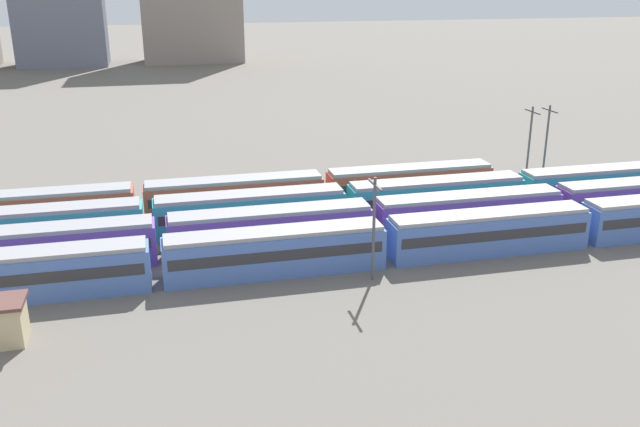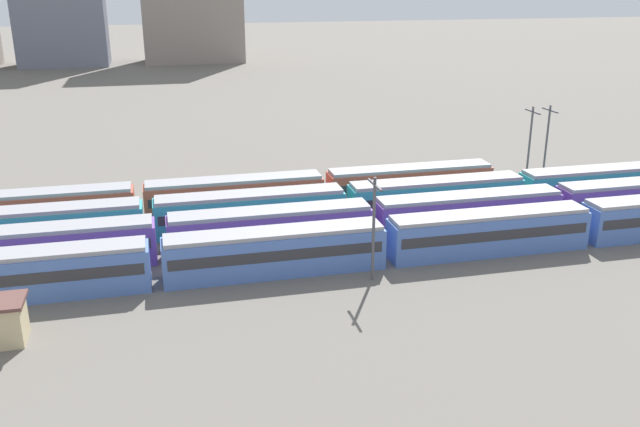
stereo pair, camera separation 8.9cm
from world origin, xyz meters
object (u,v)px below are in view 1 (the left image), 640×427
at_px(train_track_0, 584,223).
at_px(catenary_pole_1, 546,139).
at_px(train_track_2, 521,190).
at_px(train_track_3, 235,195).
at_px(catenary_pole_3, 530,141).
at_px(train_track_1, 557,205).
at_px(catenary_pole_2, 374,223).

xyz_separation_m(train_track_0, catenary_pole_1, (7.08, 18.67, 3.15)).
relative_size(train_track_0, train_track_2, 1.00).
xyz_separation_m(train_track_3, catenary_pole_3, (34.52, 2.84, 3.14)).
bearing_deg(train_track_1, catenary_pole_1, 64.02).
relative_size(train_track_1, catenary_pole_1, 12.45).
xyz_separation_m(catenary_pole_2, catenary_pole_3, (25.80, 21.55, 0.24)).
bearing_deg(catenary_pole_2, train_track_3, 114.97).
distance_m(train_track_1, catenary_pole_1, 15.31).
xyz_separation_m(train_track_0, catenary_pole_2, (-21.04, -3.11, 2.89)).
relative_size(train_track_1, catenary_pole_3, 12.47).
bearing_deg(train_track_3, train_track_2, -10.09).
xyz_separation_m(train_track_3, catenary_pole_1, (36.84, 3.07, 3.15)).
relative_size(train_track_2, catenary_pole_2, 13.16).
bearing_deg(train_track_2, catenary_pole_2, -146.61).
distance_m(train_track_0, catenary_pole_3, 19.31).
distance_m(train_track_2, catenary_pole_3, 10.13).
bearing_deg(catenary_pole_3, train_track_0, -104.48).
distance_m(train_track_0, catenary_pole_2, 21.46).
distance_m(catenary_pole_2, catenary_pole_3, 33.62).
bearing_deg(catenary_pole_3, train_track_3, -175.29).
distance_m(catenary_pole_1, catenary_pole_2, 35.57).
distance_m(train_track_2, train_track_3, 29.67).
distance_m(train_track_2, catenary_pole_1, 11.68).
bearing_deg(catenary_pole_2, catenary_pole_1, 37.76).
distance_m(catenary_pole_1, catenary_pole_3, 2.33).
relative_size(train_track_3, catenary_pole_3, 6.19).
distance_m(train_track_3, catenary_pole_3, 34.77).
bearing_deg(catenary_pole_3, catenary_pole_1, 5.63).
xyz_separation_m(train_track_0, train_track_3, (-29.75, 15.60, -0.00)).
distance_m(train_track_1, train_track_3, 32.01).
bearing_deg(catenary_pole_1, catenary_pole_2, -142.24).
bearing_deg(catenary_pole_1, train_track_0, -110.78).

